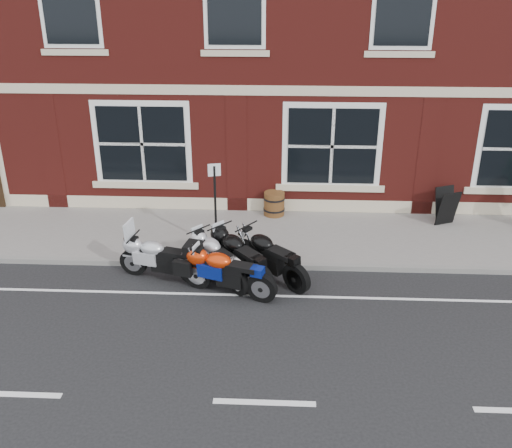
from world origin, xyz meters
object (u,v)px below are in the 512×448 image
object	(u,v)px
parking_sign	(215,200)
moto_sport_silver	(218,257)
moto_sport_red	(227,270)
a_board_sign	(446,206)
moto_touring_silver	(160,256)
moto_naked_black	(270,254)
barrel_planter	(274,204)
moto_sport_black	(241,255)

from	to	relation	value
parking_sign	moto_sport_silver	bearing A→B (deg)	-97.42
moto_sport_red	parking_sign	xyz separation A→B (m)	(-0.45, 1.94, 0.78)
moto_sport_silver	a_board_sign	world-z (taller)	a_board_sign
moto_touring_silver	moto_sport_silver	distance (m)	1.25
moto_naked_black	a_board_sign	size ratio (longest dim) A/B	1.81
barrel_planter	moto_sport_silver	bearing A→B (deg)	-108.51
a_board_sign	parking_sign	xyz separation A→B (m)	(-5.79, -1.70, 0.73)
a_board_sign	moto_touring_silver	bearing A→B (deg)	-179.18
moto_sport_red	moto_sport_black	size ratio (longest dim) A/B	1.12
moto_naked_black	moto_sport_silver	bearing A→B (deg)	139.80
moto_naked_black	barrel_planter	xyz separation A→B (m)	(0.03, 3.29, -0.13)
moto_naked_black	a_board_sign	bearing A→B (deg)	-12.85
moto_sport_red	parking_sign	world-z (taller)	parking_sign
moto_touring_silver	moto_naked_black	xyz separation A→B (m)	(2.36, 0.12, 0.03)
barrel_planter	a_board_sign	bearing A→B (deg)	-4.38
moto_sport_silver	barrel_planter	size ratio (longest dim) A/B	2.65
moto_naked_black	parking_sign	bearing A→B (deg)	90.17
moto_sport_red	barrel_planter	world-z (taller)	moto_sport_red
moto_naked_black	barrel_planter	distance (m)	3.29
moto_touring_silver	moto_sport_silver	size ratio (longest dim) A/B	1.17
moto_sport_red	barrel_planter	xyz separation A→B (m)	(0.89, 3.99, -0.10)
barrel_planter	parking_sign	distance (m)	2.59
moto_touring_silver	moto_sport_black	size ratio (longest dim) A/B	1.11
moto_sport_black	parking_sign	distance (m)	1.65
moto_touring_silver	a_board_sign	size ratio (longest dim) A/B	2.12
moto_sport_black	moto_sport_silver	size ratio (longest dim) A/B	1.06
moto_sport_silver	parking_sign	distance (m)	1.57
barrel_planter	moto_naked_black	bearing A→B (deg)	-90.59
moto_touring_silver	moto_sport_red	size ratio (longest dim) A/B	0.98
moto_touring_silver	moto_naked_black	world-z (taller)	moto_touring_silver
moto_sport_black	moto_sport_silver	distance (m)	0.49
moto_touring_silver	moto_sport_black	xyz separation A→B (m)	(1.74, 0.06, 0.03)
moto_sport_black	moto_sport_silver	bearing A→B (deg)	146.64
moto_sport_red	moto_sport_silver	distance (m)	0.64
moto_sport_silver	parking_sign	world-z (taller)	parking_sign
moto_sport_silver	barrel_planter	bearing A→B (deg)	31.73
moto_sport_black	parking_sign	bearing A→B (deg)	77.81
moto_sport_silver	a_board_sign	bearing A→B (deg)	-11.09
moto_sport_red	parking_sign	bearing A→B (deg)	32.58
barrel_planter	moto_touring_silver	bearing A→B (deg)	-125.06
moto_sport_red	moto_naked_black	world-z (taller)	moto_naked_black
a_board_sign	parking_sign	world-z (taller)	parking_sign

